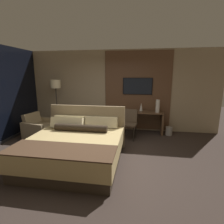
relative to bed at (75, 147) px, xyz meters
name	(u,v)px	position (x,y,z in m)	size (l,w,h in m)	color
ground_plane	(96,162)	(0.48, 0.01, -0.35)	(16.00, 16.00, 0.00)	#332823
wall_back_tv_panel	(117,91)	(0.59, 2.61, 1.05)	(7.20, 0.09, 2.80)	tan
bed	(75,147)	(0.00, 0.00, 0.00)	(2.07, 2.09, 1.14)	#33281E
desk	(136,118)	(1.33, 2.32, 0.16)	(1.76, 0.53, 0.74)	brown
tv	(138,86)	(1.33, 2.53, 1.23)	(1.01, 0.04, 0.57)	black
desk_chair	(130,121)	(1.14, 1.70, 0.20)	(0.51, 0.51, 0.91)	#4C3D2D
armchair_by_window	(40,129)	(-1.70, 1.34, -0.09)	(0.94, 0.96, 0.77)	#998460
floor_lamp	(56,88)	(-1.45, 2.09, 1.16)	(0.34, 0.34, 1.79)	#282623
vase_tall	(158,106)	(2.00, 2.21, 0.61)	(0.13, 0.13, 0.42)	silver
vase_short	(141,107)	(1.47, 2.39, 0.53)	(0.11, 0.11, 0.27)	silver
waste_bin	(169,131)	(2.41, 2.17, -0.21)	(0.22, 0.22, 0.28)	gray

